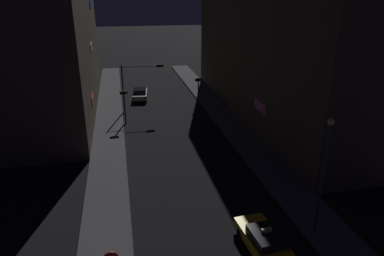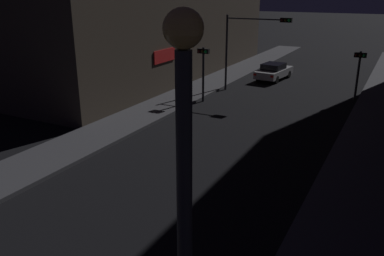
{
  "view_description": "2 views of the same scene",
  "coord_description": "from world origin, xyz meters",
  "px_view_note": "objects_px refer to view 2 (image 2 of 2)",
  "views": [
    {
      "loc": [
        -4.94,
        -4.65,
        13.3
      ],
      "look_at": [
        0.79,
        22.69,
        2.51
      ],
      "focal_mm": 32.97,
      "sensor_mm": 36.0,
      "label": 1
    },
    {
      "loc": [
        7.3,
        7.37,
        7.38
      ],
      "look_at": [
        -0.64,
        22.52,
        1.5
      ],
      "focal_mm": 37.86,
      "sensor_mm": 36.0,
      "label": 2
    }
  ],
  "objects_px": {
    "far_car": "(274,71)",
    "traffic_light_overhead": "(250,37)",
    "traffic_light_right_kerb": "(359,65)",
    "traffic_light_left_kerb": "(203,63)"
  },
  "relations": [
    {
      "from": "traffic_light_overhead",
      "to": "traffic_light_left_kerb",
      "type": "xyz_separation_m",
      "value": [
        -1.81,
        -3.95,
        -1.4
      ]
    },
    {
      "from": "far_car",
      "to": "traffic_light_left_kerb",
      "type": "distance_m",
      "value": 9.71
    },
    {
      "from": "traffic_light_overhead",
      "to": "traffic_light_left_kerb",
      "type": "bearing_deg",
      "value": -114.65
    },
    {
      "from": "traffic_light_left_kerb",
      "to": "traffic_light_right_kerb",
      "type": "relative_size",
      "value": 1.1
    },
    {
      "from": "traffic_light_left_kerb",
      "to": "traffic_light_right_kerb",
      "type": "xyz_separation_m",
      "value": [
        9.27,
        5.4,
        -0.22
      ]
    },
    {
      "from": "far_car",
      "to": "traffic_light_right_kerb",
      "type": "xyz_separation_m",
      "value": [
        7.05,
        -3.85,
        1.71
      ]
    },
    {
      "from": "traffic_light_right_kerb",
      "to": "traffic_light_overhead",
      "type": "bearing_deg",
      "value": -169.02
    },
    {
      "from": "far_car",
      "to": "traffic_light_right_kerb",
      "type": "relative_size",
      "value": 1.37
    },
    {
      "from": "far_car",
      "to": "traffic_light_right_kerb",
      "type": "bearing_deg",
      "value": -28.61
    },
    {
      "from": "far_car",
      "to": "traffic_light_overhead",
      "type": "bearing_deg",
      "value": -94.42
    }
  ]
}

